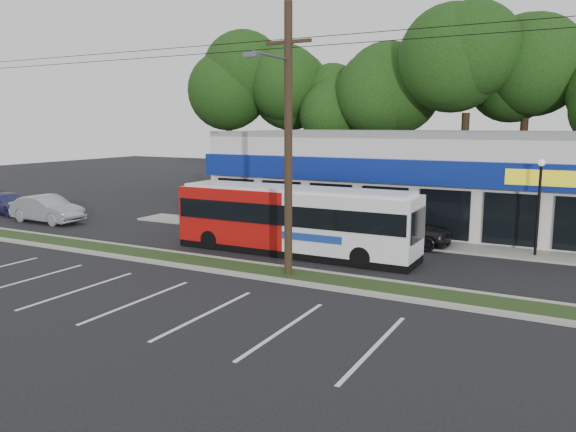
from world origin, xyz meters
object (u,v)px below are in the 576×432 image
(car_silver, at_px, (47,209))
(pedestrian_a, at_px, (361,225))
(metrobus, at_px, (294,219))
(car_dark, at_px, (399,227))
(lamp_post, at_px, (539,196))
(car_blue, at_px, (9,203))
(pedestrian_b, at_px, (350,224))
(utility_pole, at_px, (283,133))

(car_silver, distance_m, pedestrian_a, 18.54)
(metrobus, bearing_deg, car_dark, 48.41)
(lamp_post, distance_m, metrobus, 10.53)
(car_blue, xyz_separation_m, pedestrian_b, (22.50, 2.65, 0.12))
(metrobus, distance_m, car_silver, 16.56)
(pedestrian_b, bearing_deg, utility_pole, 92.36)
(car_dark, height_order, car_blue, car_dark)
(car_silver, bearing_deg, pedestrian_a, -77.57)
(car_silver, height_order, pedestrian_b, car_silver)
(utility_pole, distance_m, pedestrian_b, 8.88)
(pedestrian_b, bearing_deg, car_silver, 11.65)
(metrobus, relative_size, pedestrian_b, 7.04)
(metrobus, bearing_deg, car_blue, 176.30)
(car_blue, bearing_deg, utility_pole, -93.57)
(car_blue, bearing_deg, car_dark, -75.35)
(metrobus, bearing_deg, lamp_post, 24.15)
(car_blue, bearing_deg, pedestrian_a, -74.86)
(pedestrian_b, bearing_deg, car_dark, 179.88)
(utility_pole, xyz_separation_m, pedestrian_a, (0.26, 7.57, -4.61))
(car_dark, xyz_separation_m, pedestrian_a, (-1.90, 0.00, -0.05))
(car_silver, xyz_separation_m, pedestrian_b, (17.59, 3.67, -0.00))
(car_dark, relative_size, pedestrian_a, 3.12)
(car_dark, height_order, pedestrian_a, car_dark)
(car_silver, xyz_separation_m, car_blue, (-4.91, 1.02, -0.12))
(lamp_post, bearing_deg, pedestrian_b, -177.98)
(metrobus, bearing_deg, car_silver, 178.75)
(utility_pole, xyz_separation_m, metrobus, (-1.38, 3.57, -3.84))
(metrobus, xyz_separation_m, pedestrian_a, (1.64, 4.00, -0.78))
(pedestrian_a, bearing_deg, car_silver, 0.48)
(car_silver, distance_m, pedestrian_b, 17.97)
(pedestrian_a, relative_size, pedestrian_b, 1.02)
(car_blue, xyz_separation_m, pedestrian_a, (23.09, 2.65, 0.13))
(utility_pole, bearing_deg, pedestrian_b, 92.47)
(car_blue, bearing_deg, metrobus, -85.01)
(metrobus, bearing_deg, utility_pole, -68.92)
(car_dark, xyz_separation_m, car_blue, (-24.99, -2.65, -0.18))
(pedestrian_a, distance_m, pedestrian_b, 0.58)
(car_dark, bearing_deg, metrobus, 138.90)
(car_blue, distance_m, pedestrian_b, 22.66)
(utility_pole, height_order, lamp_post, utility_pole)
(metrobus, xyz_separation_m, car_dark, (3.54, 4.00, -0.73))
(lamp_post, distance_m, pedestrian_b, 8.71)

